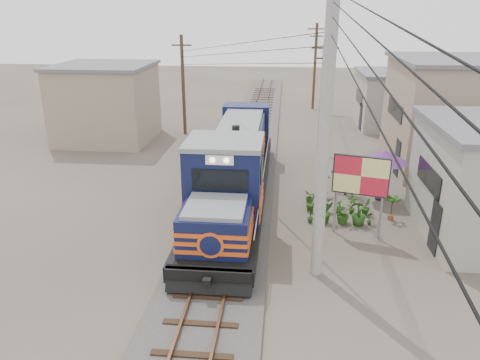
# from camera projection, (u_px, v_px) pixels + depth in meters

# --- Properties ---
(ground) EXTENTS (120.00, 120.00, 0.00)m
(ground) POSITION_uv_depth(u_px,v_px,m) (219.00, 261.00, 17.19)
(ground) COLOR #473F35
(ground) RESTS_ON ground
(ballast) EXTENTS (3.60, 70.00, 0.16)m
(ballast) POSITION_uv_depth(u_px,v_px,m) (243.00, 170.00, 26.50)
(ballast) COLOR #595651
(ballast) RESTS_ON ground
(track) EXTENTS (1.15, 70.00, 0.12)m
(track) POSITION_uv_depth(u_px,v_px,m) (243.00, 167.00, 26.44)
(track) COLOR #51331E
(track) RESTS_ON ground
(locomotive) EXTENTS (2.93, 15.96, 3.96)m
(locomotive) POSITION_uv_depth(u_px,v_px,m) (235.00, 168.00, 21.74)
(locomotive) COLOR black
(locomotive) RESTS_ON ground
(utility_pole_main) EXTENTS (0.40, 0.40, 10.00)m
(utility_pole_main) POSITION_uv_depth(u_px,v_px,m) (325.00, 135.00, 14.68)
(utility_pole_main) COLOR #9E9B93
(utility_pole_main) RESTS_ON ground
(wooden_pole_mid) EXTENTS (1.60, 0.24, 7.00)m
(wooden_pole_mid) POSITION_uv_depth(u_px,v_px,m) (322.00, 96.00, 28.59)
(wooden_pole_mid) COLOR #4C3826
(wooden_pole_mid) RESTS_ON ground
(wooden_pole_far) EXTENTS (1.60, 0.24, 7.50)m
(wooden_pole_far) POSITION_uv_depth(u_px,v_px,m) (315.00, 65.00, 41.54)
(wooden_pole_far) COLOR #4C3826
(wooden_pole_far) RESTS_ON ground
(wooden_pole_left) EXTENTS (1.60, 0.24, 7.00)m
(wooden_pole_left) POSITION_uv_depth(u_px,v_px,m) (183.00, 83.00, 33.17)
(wooden_pole_left) COLOR #4C3826
(wooden_pole_left) RESTS_ON ground
(power_lines) EXTENTS (9.65, 19.00, 3.30)m
(power_lines) POSITION_uv_depth(u_px,v_px,m) (238.00, 34.00, 22.51)
(power_lines) COLOR black
(power_lines) RESTS_ON ground
(shophouse_mid) EXTENTS (8.40, 7.35, 6.20)m
(shophouse_mid) POSITION_uv_depth(u_px,v_px,m) (468.00, 114.00, 26.20)
(shophouse_mid) COLOR gray
(shophouse_mid) RESTS_ON ground
(shophouse_back) EXTENTS (6.30, 6.30, 4.20)m
(shophouse_back) POSITION_uv_depth(u_px,v_px,m) (399.00, 99.00, 36.02)
(shophouse_back) COLOR gray
(shophouse_back) RESTS_ON ground
(shophouse_left) EXTENTS (6.30, 6.30, 5.20)m
(shophouse_left) POSITION_uv_depth(u_px,v_px,m) (106.00, 103.00, 32.12)
(shophouse_left) COLOR gray
(shophouse_left) RESTS_ON ground
(billboard) EXTENTS (2.14, 0.70, 3.38)m
(billboard) POSITION_uv_depth(u_px,v_px,m) (361.00, 178.00, 18.26)
(billboard) COLOR #99999E
(billboard) RESTS_ON ground
(market_umbrella) EXTENTS (2.96, 2.96, 2.47)m
(market_umbrella) POSITION_uv_depth(u_px,v_px,m) (384.00, 156.00, 21.96)
(market_umbrella) COLOR black
(market_umbrella) RESTS_ON ground
(vendor) EXTENTS (0.76, 0.57, 1.88)m
(vendor) POSITION_uv_depth(u_px,v_px,m) (350.00, 177.00, 22.93)
(vendor) COLOR black
(vendor) RESTS_ON ground
(plant_nursery) EXTENTS (2.98, 2.82, 1.09)m
(plant_nursery) POSITION_uv_depth(u_px,v_px,m) (336.00, 208.00, 20.56)
(plant_nursery) COLOR #254F16
(plant_nursery) RESTS_ON ground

